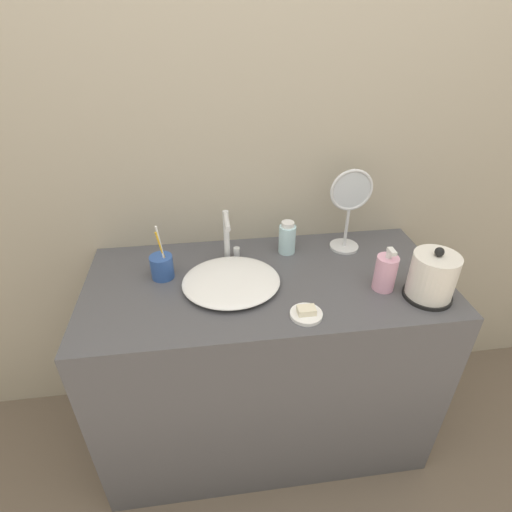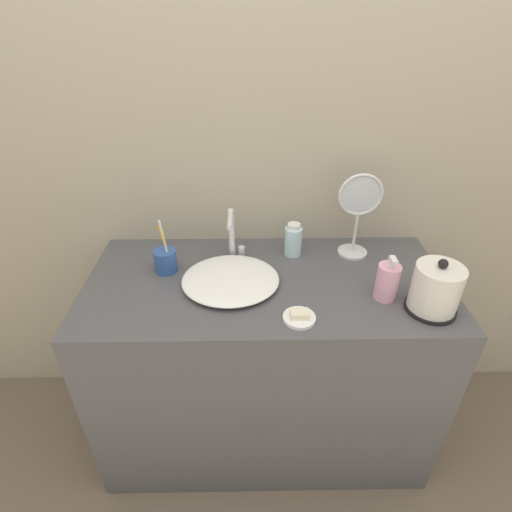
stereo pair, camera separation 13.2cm
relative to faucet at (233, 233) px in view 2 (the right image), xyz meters
The scene contains 11 objects.
ground_plane 1.02m from the faucet, 74.75° to the right, with size 12.00×12.00×0.00m, color #6B5B4C.
wall_back 0.43m from the faucet, 54.38° to the left, with size 6.00×0.04×2.60m.
vanity_counter 0.55m from the faucet, 50.67° to the right, with size 1.25×0.58×0.81m.
sink_basin 0.19m from the faucet, 91.82° to the right, with size 0.33×0.30×0.04m.
faucet is the anchor object (origin of this frame).
electric_kettle 0.70m from the faucet, 26.34° to the right, with size 0.16×0.16×0.19m.
toothbrush_cup 0.26m from the faucet, 161.36° to the right, with size 0.08×0.08×0.21m.
lotion_bottle 0.56m from the faucet, 26.22° to the right, with size 0.07×0.07×0.16m.
shampoo_bottle 0.23m from the faucet, ahead, with size 0.06×0.06×0.13m.
soap_dish 0.42m from the faucet, 59.08° to the right, with size 0.10×0.10×0.03m.
vanity_mirror 0.46m from the faucet, ahead, with size 0.16×0.11×0.32m.
Camera 2 is at (-0.05, -0.83, 1.62)m, focal length 28.00 mm.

